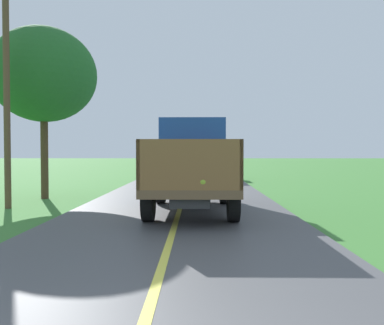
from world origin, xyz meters
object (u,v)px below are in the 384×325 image
banana_truck_near (192,163)px  utility_pole_roadside (6,72)px  banana_truck_far (198,156)px  roadside_tree_near_left (44,75)px

banana_truck_near → utility_pole_roadside: bearing=177.7°
banana_truck_near → banana_truck_far: size_ratio=1.00×
banana_truck_far → roadside_tree_near_left: 13.42m
banana_truck_near → utility_pole_roadside: utility_pole_roadside is taller
banana_truck_near → roadside_tree_near_left: bearing=153.7°
roadside_tree_near_left → banana_truck_far: bearing=63.1°
banana_truck_near → utility_pole_roadside: 6.52m
banana_truck_far → utility_pole_roadside: (-6.07, -14.19, 2.84)m
banana_truck_near → roadside_tree_near_left: size_ratio=0.89×
banana_truck_far → roadside_tree_near_left: bearing=-116.9°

